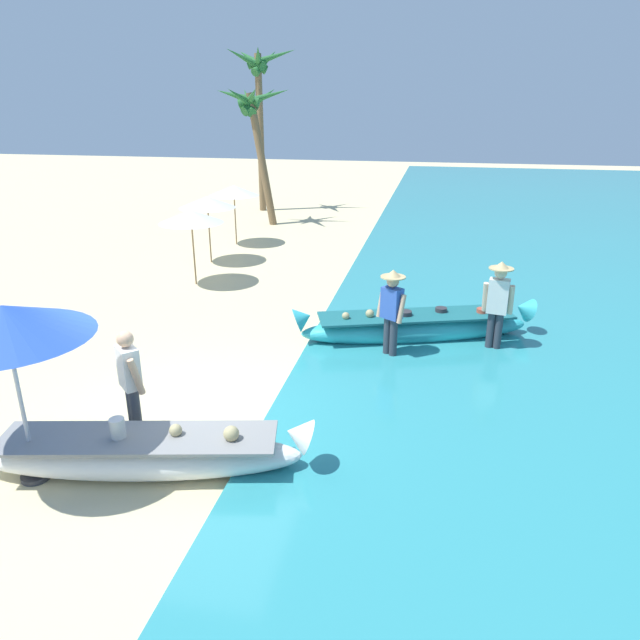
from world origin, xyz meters
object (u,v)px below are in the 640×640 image
object	(u,v)px
patio_umbrella_large	(4,322)
palm_tree_tall_inland	(259,83)
boat_cyan_midground	(415,327)
person_tourist_customer	(130,380)
palm_tree_leaning_seaward	(254,113)
person_vendor_assistant	(498,301)
person_vendor_hatted	(392,309)
boat_white_foreground	(140,454)

from	to	relation	value
patio_umbrella_large	palm_tree_tall_inland	size ratio (longest dim) A/B	0.35
boat_cyan_midground	patio_umbrella_large	size ratio (longest dim) A/B	2.04
person_tourist_customer	palm_tree_leaning_seaward	xyz separation A→B (m)	(-2.89, 14.91, 3.13)
palm_tree_tall_inland	patio_umbrella_large	bearing A→B (deg)	-81.81
person_tourist_customer	patio_umbrella_large	world-z (taller)	patio_umbrella_large
palm_tree_tall_inland	palm_tree_leaning_seaward	world-z (taller)	palm_tree_tall_inland
boat_cyan_midground	palm_tree_tall_inland	distance (m)	16.01
person_vendor_assistant	palm_tree_leaning_seaward	world-z (taller)	palm_tree_leaning_seaward
person_vendor_hatted	person_tourist_customer	bearing A→B (deg)	-133.40
boat_white_foreground	palm_tree_tall_inland	world-z (taller)	palm_tree_tall_inland
person_vendor_hatted	person_tourist_customer	world-z (taller)	person_vendor_hatted
boat_white_foreground	patio_umbrella_large	size ratio (longest dim) A/B	1.91
palm_tree_leaning_seaward	person_vendor_hatted	bearing A→B (deg)	-62.12
boat_white_foreground	palm_tree_leaning_seaward	world-z (taller)	palm_tree_leaning_seaward
person_vendor_hatted	person_vendor_assistant	world-z (taller)	person_vendor_assistant
patio_umbrella_large	palm_tree_tall_inland	xyz separation A→B (m)	(-2.72, 18.88, 3.03)
person_tourist_customer	boat_white_foreground	bearing A→B (deg)	-58.20
person_tourist_customer	person_vendor_assistant	size ratio (longest dim) A/B	0.92
boat_white_foreground	person_vendor_hatted	size ratio (longest dim) A/B	2.58
palm_tree_leaning_seaward	patio_umbrella_large	bearing A→B (deg)	-82.55
patio_umbrella_large	person_vendor_hatted	bearing A→B (deg)	48.19
palm_tree_leaning_seaward	person_tourist_customer	bearing A→B (deg)	-79.02
person_vendor_hatted	person_vendor_assistant	bearing A→B (deg)	20.35
palm_tree_tall_inland	person_vendor_hatted	bearing A→B (deg)	-64.97
person_tourist_customer	palm_tree_tall_inland	world-z (taller)	palm_tree_tall_inland
person_tourist_customer	palm_tree_leaning_seaward	distance (m)	15.51
person_vendor_assistant	person_vendor_hatted	bearing A→B (deg)	-159.65
boat_white_foreground	patio_umbrella_large	xyz separation A→B (m)	(-1.26, -0.35, 1.79)
person_vendor_hatted	person_tourist_customer	distance (m)	4.67
patio_umbrella_large	person_tourist_customer	bearing A→B (deg)	53.70
boat_cyan_midground	palm_tree_leaning_seaward	world-z (taller)	palm_tree_leaning_seaward
boat_cyan_midground	boat_white_foreground	bearing A→B (deg)	-122.05
boat_white_foreground	palm_tree_leaning_seaward	xyz separation A→B (m)	(-3.35, 15.66, 3.74)
boat_white_foreground	boat_cyan_midground	bearing A→B (deg)	57.95
person_vendor_assistant	palm_tree_tall_inland	size ratio (longest dim) A/B	0.27
person_vendor_hatted	person_vendor_assistant	size ratio (longest dim) A/B	0.96
boat_cyan_midground	person_vendor_assistant	world-z (taller)	person_vendor_assistant
person_vendor_assistant	palm_tree_tall_inland	bearing A→B (deg)	122.07
boat_cyan_midground	palm_tree_leaning_seaward	distance (m)	13.00
boat_white_foreground	person_vendor_assistant	world-z (taller)	person_vendor_assistant
person_vendor_assistant	palm_tree_tall_inland	distance (m)	16.69
boat_white_foreground	boat_cyan_midground	xyz separation A→B (m)	(3.15, 5.03, 0.01)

